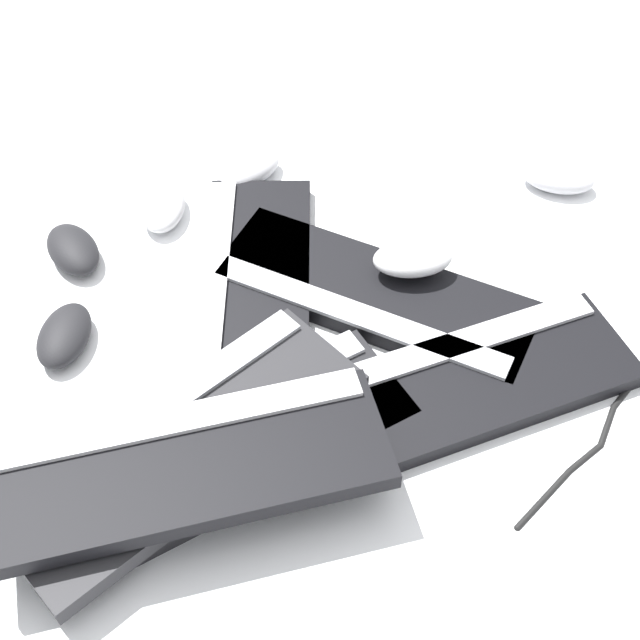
{
  "coord_description": "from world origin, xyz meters",
  "views": [
    {
      "loc": [
        0.62,
        0.38,
        0.92
      ],
      "look_at": [
        0.01,
        -0.05,
        0.04
      ],
      "focal_mm": 50.0,
      "sensor_mm": 36.0,
      "label": 1
    }
  ],
  "objects_px": {
    "keyboard_3": "(253,292)",
    "keyboard_5": "(189,465)",
    "mouse_1": "(413,258)",
    "mouse_4": "(64,335)",
    "keyboard_4": "(186,446)",
    "mouse_0": "(558,177)",
    "keyboard_1": "(465,385)",
    "mouse_2": "(73,250)",
    "keyboard_0": "(232,447)",
    "mouse_3": "(248,169)",
    "keyboard_2": "(374,295)",
    "mouse_5": "(163,206)"
  },
  "relations": [
    {
      "from": "keyboard_2",
      "to": "mouse_1",
      "type": "relative_size",
      "value": 4.17
    },
    {
      "from": "keyboard_0",
      "to": "mouse_1",
      "type": "relative_size",
      "value": 4.21
    },
    {
      "from": "keyboard_4",
      "to": "mouse_2",
      "type": "distance_m",
      "value": 0.4
    },
    {
      "from": "keyboard_0",
      "to": "keyboard_5",
      "type": "xyz_separation_m",
      "value": [
        0.07,
        0.0,
        0.06
      ]
    },
    {
      "from": "keyboard_2",
      "to": "mouse_2",
      "type": "bearing_deg",
      "value": -65.94
    },
    {
      "from": "mouse_0",
      "to": "mouse_1",
      "type": "xyz_separation_m",
      "value": [
        0.31,
        -0.08,
        0.03
      ]
    },
    {
      "from": "keyboard_4",
      "to": "keyboard_5",
      "type": "relative_size",
      "value": 1.07
    },
    {
      "from": "keyboard_1",
      "to": "mouse_1",
      "type": "xyz_separation_m",
      "value": [
        -0.12,
        -0.15,
        0.04
      ]
    },
    {
      "from": "mouse_3",
      "to": "mouse_5",
      "type": "relative_size",
      "value": 1.0
    },
    {
      "from": "mouse_3",
      "to": "mouse_2",
      "type": "bearing_deg",
      "value": 177.75
    },
    {
      "from": "mouse_4",
      "to": "mouse_0",
      "type": "bearing_deg",
      "value": 121.46
    },
    {
      "from": "keyboard_3",
      "to": "keyboard_4",
      "type": "height_order",
      "value": "keyboard_4"
    },
    {
      "from": "keyboard_3",
      "to": "keyboard_4",
      "type": "distance_m",
      "value": 0.28
    },
    {
      "from": "keyboard_3",
      "to": "keyboard_5",
      "type": "xyz_separation_m",
      "value": [
        0.29,
        0.14,
        0.06
      ]
    },
    {
      "from": "keyboard_1",
      "to": "mouse_2",
      "type": "bearing_deg",
      "value": -78.75
    },
    {
      "from": "keyboard_4",
      "to": "keyboard_2",
      "type": "bearing_deg",
      "value": 173.88
    },
    {
      "from": "mouse_1",
      "to": "mouse_2",
      "type": "relative_size",
      "value": 1.0
    },
    {
      "from": "keyboard_2",
      "to": "mouse_0",
      "type": "relative_size",
      "value": 4.17
    },
    {
      "from": "mouse_4",
      "to": "mouse_5",
      "type": "xyz_separation_m",
      "value": [
        -0.26,
        -0.06,
        0.0
      ]
    },
    {
      "from": "keyboard_4",
      "to": "mouse_4",
      "type": "distance_m",
      "value": 0.26
    },
    {
      "from": "keyboard_4",
      "to": "mouse_1",
      "type": "distance_m",
      "value": 0.41
    },
    {
      "from": "mouse_0",
      "to": "mouse_2",
      "type": "bearing_deg",
      "value": 27.44
    },
    {
      "from": "keyboard_0",
      "to": "mouse_2",
      "type": "relative_size",
      "value": 4.21
    },
    {
      "from": "keyboard_1",
      "to": "keyboard_3",
      "type": "relative_size",
      "value": 1.01
    },
    {
      "from": "keyboard_3",
      "to": "mouse_5",
      "type": "distance_m",
      "value": 0.22
    },
    {
      "from": "mouse_1",
      "to": "mouse_4",
      "type": "xyz_separation_m",
      "value": [
        0.36,
        -0.31,
        -0.03
      ]
    },
    {
      "from": "keyboard_3",
      "to": "keyboard_4",
      "type": "bearing_deg",
      "value": 22.02
    },
    {
      "from": "keyboard_2",
      "to": "keyboard_3",
      "type": "height_order",
      "value": "same"
    },
    {
      "from": "keyboard_4",
      "to": "mouse_0",
      "type": "relative_size",
      "value": 4.2
    },
    {
      "from": "keyboard_3",
      "to": "mouse_0",
      "type": "xyz_separation_m",
      "value": [
        -0.46,
        0.24,
        0.01
      ]
    },
    {
      "from": "mouse_0",
      "to": "mouse_3",
      "type": "relative_size",
      "value": 1.0
    },
    {
      "from": "mouse_1",
      "to": "keyboard_0",
      "type": "bearing_deg",
      "value": 43.56
    },
    {
      "from": "mouse_1",
      "to": "mouse_4",
      "type": "distance_m",
      "value": 0.48
    },
    {
      "from": "keyboard_2",
      "to": "mouse_3",
      "type": "relative_size",
      "value": 4.17
    },
    {
      "from": "keyboard_0",
      "to": "keyboard_2",
      "type": "xyz_separation_m",
      "value": [
        -0.3,
        0.01,
        0.0
      ]
    },
    {
      "from": "keyboard_5",
      "to": "mouse_1",
      "type": "relative_size",
      "value": 3.93
    },
    {
      "from": "keyboard_0",
      "to": "mouse_2",
      "type": "bearing_deg",
      "value": -107.83
    },
    {
      "from": "keyboard_3",
      "to": "mouse_4",
      "type": "bearing_deg",
      "value": -35.97
    },
    {
      "from": "mouse_4",
      "to": "mouse_5",
      "type": "relative_size",
      "value": 1.0
    },
    {
      "from": "keyboard_2",
      "to": "mouse_3",
      "type": "bearing_deg",
      "value": -109.47
    },
    {
      "from": "keyboard_2",
      "to": "mouse_5",
      "type": "distance_m",
      "value": 0.35
    },
    {
      "from": "mouse_1",
      "to": "mouse_4",
      "type": "bearing_deg",
      "value": 6.92
    },
    {
      "from": "mouse_0",
      "to": "keyboard_2",
      "type": "bearing_deg",
      "value": 54.39
    },
    {
      "from": "keyboard_0",
      "to": "mouse_2",
      "type": "xyz_separation_m",
      "value": [
        -0.13,
        -0.39,
        0.01
      ]
    },
    {
      "from": "keyboard_5",
      "to": "mouse_0",
      "type": "distance_m",
      "value": 0.75
    },
    {
      "from": "mouse_0",
      "to": "keyboard_5",
      "type": "bearing_deg",
      "value": 61.98
    },
    {
      "from": "keyboard_0",
      "to": "mouse_3",
      "type": "bearing_deg",
      "value": -144.22
    },
    {
      "from": "keyboard_3",
      "to": "mouse_1",
      "type": "distance_m",
      "value": 0.22
    },
    {
      "from": "mouse_1",
      "to": "keyboard_5",
      "type": "bearing_deg",
      "value": 44.86
    },
    {
      "from": "keyboard_3",
      "to": "mouse_2",
      "type": "distance_m",
      "value": 0.27
    }
  ]
}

